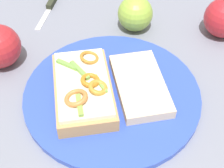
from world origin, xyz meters
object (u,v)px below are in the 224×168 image
(apple_2, at_px, (135,14))
(plate, at_px, (112,94))
(sandwich, at_px, (83,88))
(bread_slice_side, at_px, (140,85))
(apple_3, at_px, (224,18))
(knife, at_px, (50,6))

(apple_2, bearing_deg, plate, -173.39)
(sandwich, distance_m, apple_2, 0.22)
(bread_slice_side, bearing_deg, apple_2, -10.83)
(bread_slice_side, xyz_separation_m, apple_3, (0.22, -0.11, 0.02))
(apple_2, relative_size, knife, 0.54)
(plate, distance_m, apple_2, 0.20)
(apple_2, distance_m, knife, 0.21)
(plate, bearing_deg, knife, 48.19)
(bread_slice_side, height_order, knife, bread_slice_side)
(knife, bearing_deg, apple_3, 86.89)
(sandwich, relative_size, bread_slice_side, 1.29)
(plate, relative_size, bread_slice_side, 2.07)
(sandwich, bearing_deg, plate, -89.41)
(bread_slice_side, relative_size, apple_2, 2.03)
(plate, height_order, apple_2, apple_2)
(bread_slice_side, height_order, apple_2, apple_2)
(plate, bearing_deg, apple_2, 6.61)
(apple_2, xyz_separation_m, knife, (0.00, 0.20, -0.03))
(bread_slice_side, xyz_separation_m, knife, (0.18, 0.27, -0.02))
(apple_2, distance_m, apple_3, 0.18)
(apple_2, height_order, apple_3, apple_3)
(apple_3, xyz_separation_m, knife, (-0.04, 0.38, -0.04))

